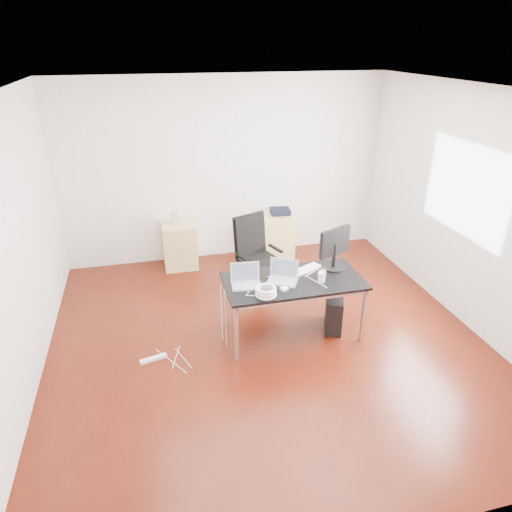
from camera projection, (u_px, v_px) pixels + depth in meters
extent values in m
plane|color=#3D1006|center=(267.00, 340.00, 5.42)|extent=(5.00, 5.00, 0.00)
plane|color=silver|center=(270.00, 91.00, 4.21)|extent=(5.00, 5.00, 0.00)
plane|color=silver|center=(226.00, 171.00, 7.00)|extent=(5.00, 0.00, 5.00)
plane|color=silver|center=(383.00, 392.00, 2.63)|extent=(5.00, 0.00, 5.00)
plane|color=silver|center=(12.00, 255.00, 4.28)|extent=(0.00, 5.00, 5.00)
plane|color=silver|center=(473.00, 211.00, 5.36)|extent=(0.00, 5.00, 5.00)
plane|color=white|center=(465.00, 190.00, 5.44)|extent=(0.00, 1.50, 1.50)
cube|color=black|center=(293.00, 281.00, 5.25)|extent=(1.60, 0.80, 0.03)
cube|color=silver|center=(236.00, 333.00, 4.94)|extent=(0.04, 0.04, 0.70)
cube|color=silver|center=(225.00, 301.00, 5.55)|extent=(0.04, 0.04, 0.70)
cube|color=silver|center=(363.00, 315.00, 5.26)|extent=(0.04, 0.04, 0.70)
cube|color=silver|center=(339.00, 286.00, 5.88)|extent=(0.04, 0.04, 0.70)
cylinder|color=black|center=(260.00, 278.00, 6.32)|extent=(0.06, 0.06, 0.47)
cube|color=black|center=(260.00, 261.00, 6.20)|extent=(0.61, 0.60, 0.06)
cube|color=black|center=(251.00, 235.00, 6.23)|extent=(0.46, 0.25, 0.55)
cube|color=tan|center=(180.00, 245.00, 7.05)|extent=(0.50, 0.50, 0.70)
cube|color=tan|center=(276.00, 236.00, 7.38)|extent=(0.50, 0.50, 0.70)
cube|color=black|center=(334.00, 312.00, 5.57)|extent=(0.36, 0.49, 0.44)
cylinder|color=black|center=(252.00, 259.00, 7.07)|extent=(0.26, 0.26, 0.28)
cube|color=white|center=(153.00, 359.00, 5.07)|extent=(0.31, 0.13, 0.04)
cube|color=silver|center=(247.00, 286.00, 5.10)|extent=(0.35, 0.26, 0.01)
cube|color=silver|center=(245.00, 272.00, 5.15)|extent=(0.33, 0.08, 0.22)
cube|color=#475166|center=(245.00, 272.00, 5.14)|extent=(0.29, 0.07, 0.18)
cube|color=silver|center=(282.00, 282.00, 5.18)|extent=(0.40, 0.36, 0.01)
cube|color=silver|center=(285.00, 268.00, 5.23)|extent=(0.31, 0.20, 0.22)
cube|color=#475166|center=(285.00, 268.00, 5.23)|extent=(0.27, 0.17, 0.18)
cylinder|color=black|center=(333.00, 267.00, 5.50)|extent=(0.26, 0.26, 0.02)
cylinder|color=black|center=(334.00, 255.00, 5.43)|extent=(0.05, 0.05, 0.30)
cube|color=black|center=(335.00, 242.00, 5.37)|extent=(0.43, 0.22, 0.34)
cube|color=#475166|center=(334.00, 241.00, 5.40)|extent=(0.37, 0.16, 0.29)
cube|color=white|center=(305.00, 270.00, 5.44)|extent=(0.46, 0.31, 0.02)
cylinder|color=white|center=(321.00, 277.00, 5.18)|extent=(0.09, 0.09, 0.12)
cylinder|color=brown|center=(323.00, 274.00, 5.27)|extent=(0.10, 0.10, 0.10)
torus|color=white|center=(266.00, 294.00, 4.91)|extent=(0.24, 0.24, 0.04)
torus|color=white|center=(266.00, 291.00, 4.89)|extent=(0.23, 0.23, 0.04)
torus|color=white|center=(266.00, 289.00, 4.88)|extent=(0.22, 0.22, 0.04)
cube|color=white|center=(284.00, 289.00, 5.02)|extent=(0.09, 0.09, 0.03)
cube|color=#9E9E9E|center=(175.00, 218.00, 6.86)|extent=(0.10, 0.09, 0.18)
cube|color=black|center=(280.00, 211.00, 7.26)|extent=(0.32, 0.27, 0.09)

